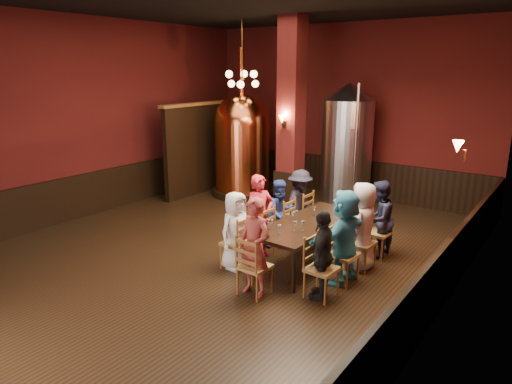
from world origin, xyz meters
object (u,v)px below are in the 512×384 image
Objects in this scene: dining_table at (309,225)px; person_1 at (260,216)px; person_2 at (281,213)px; person_0 at (236,231)px; steel_vessel at (347,145)px; rose_vase at (343,201)px; copper_kettle at (242,144)px.

person_1 reaches higher than dining_table.
person_1 reaches higher than person_2.
steel_vessel is (-0.19, 4.70, 0.83)m from person_0.
person_1 is at bearing -158.78° from dining_table.
copper_kettle is at bearing 153.19° from rose_vase.
dining_table is at bearing -103.28° from rose_vase.
dining_table is at bearing -73.92° from steel_vessel.
copper_kettle is at bearing 72.94° from person_2.
person_1 is 0.40× the size of copper_kettle.
person_0 is 0.68m from person_1.
dining_table is at bearing -36.00° from person_0.
person_0 is 0.89× the size of person_1.
rose_vase is at bearing -38.75° from person_2.
dining_table is at bearing -48.01° from person_1.
person_2 is at bearing 4.36° from person_0.
dining_table is 0.92m from person_1.
dining_table is 3.98m from steel_vessel.
person_1 is (-0.86, -0.29, 0.08)m from dining_table.
rose_vase is (1.08, 1.19, 0.18)m from person_1.
steel_vessel is 3.17m from rose_vase.
steel_vessel is (-0.22, 4.03, 0.75)m from person_1.
rose_vase is at bearing -18.81° from person_1.
copper_kettle is (-2.81, 3.84, 0.73)m from person_0.
person_0 is 0.35× the size of copper_kettle.
dining_table is 0.63× the size of copper_kettle.
person_1 is 0.51× the size of steel_vessel.
copper_kettle is 2.76m from steel_vessel.
person_2 is at bearing -85.88° from steel_vessel.
person_2 is at bearing -41.25° from copper_kettle.
person_0 is 1.03× the size of person_2.
copper_kettle reaches higher than person_1.
person_0 is 4.78m from steel_vessel.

